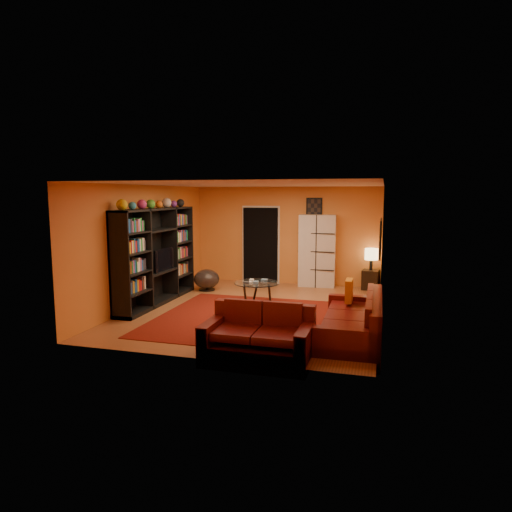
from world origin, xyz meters
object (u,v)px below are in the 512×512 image
(tv, at_px, (160,259))
(entertainment_unit, at_px, (157,256))
(coffee_table, at_px, (257,285))
(bowl_chair, at_px, (207,279))
(table_lamp, at_px, (371,255))
(side_table, at_px, (371,280))
(sofa, at_px, (357,320))
(storage_cabinet, at_px, (317,251))
(loveseat, at_px, (259,333))

(tv, bearing_deg, entertainment_unit, 149.25)
(entertainment_unit, xyz_separation_m, coffee_table, (2.19, 0.39, -0.60))
(coffee_table, height_order, bowl_chair, bowl_chair)
(bowl_chair, height_order, table_lamp, table_lamp)
(table_lamp, bearing_deg, bowl_chair, -162.88)
(side_table, bearing_deg, sofa, -91.52)
(side_table, height_order, table_lamp, table_lamp)
(storage_cabinet, relative_size, table_lamp, 3.41)
(entertainment_unit, height_order, table_lamp, entertainment_unit)
(coffee_table, distance_m, side_table, 3.33)
(sofa, height_order, coffee_table, sofa)
(loveseat, relative_size, table_lamp, 2.98)
(sofa, relative_size, bowl_chair, 3.78)
(entertainment_unit, xyz_separation_m, table_lamp, (4.53, 2.75, -0.16))
(storage_cabinet, relative_size, bowl_chair, 2.92)
(entertainment_unit, distance_m, coffee_table, 2.30)
(entertainment_unit, bearing_deg, bowl_chair, 69.88)
(coffee_table, distance_m, storage_cabinet, 2.64)
(tv, bearing_deg, bowl_chair, -19.45)
(storage_cabinet, bearing_deg, tv, -142.77)
(loveseat, relative_size, bowl_chair, 2.55)
(storage_cabinet, xyz_separation_m, bowl_chair, (-2.59, -1.27, -0.65))
(storage_cabinet, height_order, table_lamp, storage_cabinet)
(storage_cabinet, distance_m, side_table, 1.54)
(sofa, xyz_separation_m, bowl_chair, (-3.86, 2.83, 0.00))
(entertainment_unit, xyz_separation_m, storage_cabinet, (3.15, 2.80, -0.11))
(entertainment_unit, distance_m, table_lamp, 5.30)
(storage_cabinet, bearing_deg, sofa, -76.79)
(tv, relative_size, bowl_chair, 1.33)
(coffee_table, xyz_separation_m, table_lamp, (2.33, 2.36, 0.44))
(entertainment_unit, distance_m, sofa, 4.67)
(sofa, height_order, side_table, sofa)
(loveseat, xyz_separation_m, storage_cabinet, (0.13, 5.21, 0.66))
(tv, relative_size, table_lamp, 1.55)
(tv, xyz_separation_m, sofa, (4.37, -1.38, -0.68))
(entertainment_unit, height_order, tv, entertainment_unit)
(table_lamp, bearing_deg, entertainment_unit, -148.71)
(tv, distance_m, table_lamp, 5.21)
(sofa, relative_size, coffee_table, 2.47)
(storage_cabinet, relative_size, side_table, 3.75)
(loveseat, bearing_deg, sofa, -51.63)
(sofa, bearing_deg, storage_cabinet, 106.63)
(entertainment_unit, relative_size, loveseat, 1.83)
(entertainment_unit, relative_size, coffee_table, 3.04)
(tv, relative_size, side_table, 1.71)
(coffee_table, height_order, storage_cabinet, storage_cabinet)
(bowl_chair, bearing_deg, side_table, 17.12)
(loveseat, height_order, coffee_table, loveseat)
(entertainment_unit, relative_size, table_lamp, 5.46)
(storage_cabinet, bearing_deg, entertainment_unit, -142.36)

